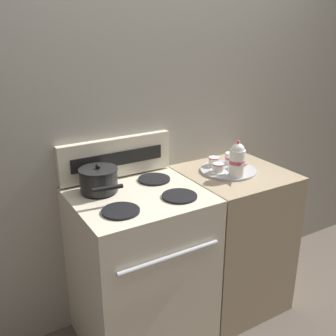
% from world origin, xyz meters
% --- Properties ---
extents(ground_plane, '(6.00, 6.00, 0.00)m').
position_xyz_m(ground_plane, '(0.00, 0.00, 0.00)').
color(ground_plane, brown).
extents(wall_back, '(6.00, 0.05, 2.20)m').
position_xyz_m(wall_back, '(0.00, 0.33, 1.10)').
color(wall_back, '#9E998E').
rests_on(wall_back, ground).
extents(stove, '(0.69, 0.63, 0.95)m').
position_xyz_m(stove, '(-0.30, -0.00, 0.47)').
color(stove, beige).
rests_on(stove, ground).
extents(control_panel, '(0.68, 0.05, 0.23)m').
position_xyz_m(control_panel, '(-0.30, 0.28, 1.06)').
color(control_panel, beige).
rests_on(control_panel, stove).
extents(side_counter, '(0.60, 0.61, 0.93)m').
position_xyz_m(side_counter, '(0.35, 0.00, 0.47)').
color(side_counter, tan).
rests_on(side_counter, ground).
extents(saucepan, '(0.21, 0.30, 0.15)m').
position_xyz_m(saucepan, '(-0.47, 0.13, 1.01)').
color(saucepan, black).
rests_on(saucepan, stove).
extents(serving_tray, '(0.34, 0.34, 0.01)m').
position_xyz_m(serving_tray, '(0.32, 0.03, 0.94)').
color(serving_tray, '#B2B2B7').
rests_on(serving_tray, side_counter).
extents(teapot, '(0.09, 0.15, 0.21)m').
position_xyz_m(teapot, '(0.29, -0.08, 1.05)').
color(teapot, white).
rests_on(teapot, serving_tray).
extents(teacup_left, '(0.11, 0.11, 0.05)m').
position_xyz_m(teacup_left, '(0.37, 0.01, 0.97)').
color(teacup_left, white).
rests_on(teacup_left, serving_tray).
extents(teacup_right, '(0.11, 0.11, 0.05)m').
position_xyz_m(teacup_right, '(0.23, 0.02, 0.97)').
color(teacup_right, white).
rests_on(teacup_right, serving_tray).
extents(teacup_front, '(0.11, 0.11, 0.05)m').
position_xyz_m(teacup_front, '(0.28, 0.13, 0.97)').
color(teacup_front, white).
rests_on(teacup_front, serving_tray).
extents(creamer_jug, '(0.07, 0.07, 0.07)m').
position_xyz_m(creamer_jug, '(0.40, 0.11, 0.98)').
color(creamer_jug, white).
rests_on(creamer_jug, serving_tray).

